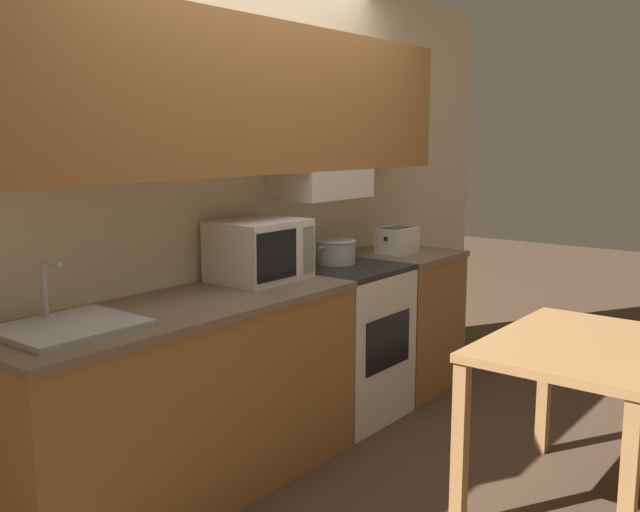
% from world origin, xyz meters
% --- Properties ---
extents(ground_plane, '(16.00, 16.00, 0.00)m').
position_xyz_m(ground_plane, '(0.00, 0.00, 0.00)').
color(ground_plane, '#4C3828').
extents(wall_back, '(5.42, 0.38, 2.55)m').
position_xyz_m(wall_back, '(0.01, -0.07, 1.53)').
color(wall_back, beige).
rests_on(wall_back, ground_plane).
extents(lower_counter_main, '(1.79, 0.65, 0.88)m').
position_xyz_m(lower_counter_main, '(-0.63, -0.31, 0.44)').
color(lower_counter_main, '#A36B38').
rests_on(lower_counter_main, ground_plane).
extents(lower_counter_right_stub, '(0.64, 0.65, 0.88)m').
position_xyz_m(lower_counter_right_stub, '(1.20, -0.31, 0.44)').
color(lower_counter_right_stub, '#A36B38').
rests_on(lower_counter_right_stub, ground_plane).
extents(stove_range, '(0.61, 0.63, 0.88)m').
position_xyz_m(stove_range, '(0.58, -0.31, 0.44)').
color(stove_range, white).
rests_on(stove_range, ground_plane).
extents(cooking_pot, '(0.32, 0.24, 0.14)m').
position_xyz_m(cooking_pot, '(0.61, -0.24, 0.95)').
color(cooking_pot, '#B7BABF').
rests_on(cooking_pot, stove_range).
extents(microwave, '(0.46, 0.37, 0.31)m').
position_xyz_m(microwave, '(-0.01, -0.22, 1.03)').
color(microwave, white).
rests_on(microwave, lower_counter_main).
extents(toaster, '(0.26, 0.18, 0.16)m').
position_xyz_m(toaster, '(1.16, -0.31, 0.96)').
color(toaster, white).
rests_on(toaster, lower_counter_right_stub).
extents(sink_basin, '(0.49, 0.42, 0.26)m').
position_xyz_m(sink_basin, '(-1.17, -0.31, 0.90)').
color(sink_basin, '#B7BABF').
rests_on(sink_basin, lower_counter_main).
extents(dining_table, '(1.00, 0.73, 0.75)m').
position_xyz_m(dining_table, '(0.33, -1.75, 0.64)').
color(dining_table, '#B27F4C').
rests_on(dining_table, ground_plane).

